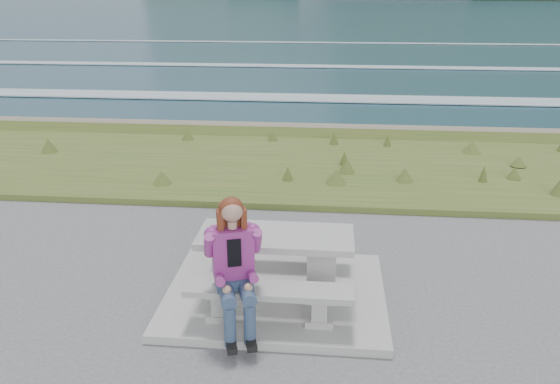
{
  "coord_description": "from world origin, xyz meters",
  "views": [
    {
      "loc": [
        0.6,
        -5.7,
        3.52
      ],
      "look_at": [
        -0.06,
        1.2,
        0.92
      ],
      "focal_mm": 35.0,
      "sensor_mm": 36.0,
      "label": 1
    }
  ],
  "objects": [
    {
      "name": "grass_verge",
      "position": [
        0.0,
        5.0,
        0.0
      ],
      "size": [
        160.0,
        4.5,
        0.22
      ],
      "primitive_type": "cube",
      "color": "#345620",
      "rests_on": "ground"
    },
    {
      "name": "ocean",
      "position": [
        0.0,
        25.09,
        -1.74
      ],
      "size": [
        1600.0,
        1600.0,
        0.09
      ],
      "color": "#1D4152",
      "rests_on": "ground"
    },
    {
      "name": "seated_woman",
      "position": [
        -0.33,
        -0.83,
        0.63
      ],
      "size": [
        0.6,
        0.81,
        1.45
      ],
      "rotation": [
        0.0,
        0.0,
        0.3
      ],
      "color": "navy",
      "rests_on": "concrete_slab"
    },
    {
      "name": "concrete_slab",
      "position": [
        0.0,
        0.0,
        0.05
      ],
      "size": [
        2.6,
        2.1,
        0.1
      ],
      "primitive_type": "cube",
      "color": "gray",
      "rests_on": "ground"
    },
    {
      "name": "shore_drop",
      "position": [
        0.0,
        7.9,
        0.0
      ],
      "size": [
        160.0,
        0.8,
        2.2
      ],
      "primitive_type": "cube",
      "color": "#5E5947",
      "rests_on": "ground"
    },
    {
      "name": "bench_seaward",
      "position": [
        0.0,
        0.7,
        0.45
      ],
      "size": [
        1.8,
        0.35,
        0.45
      ],
      "color": "gray",
      "rests_on": "concrete_slab"
    },
    {
      "name": "picnic_table",
      "position": [
        0.0,
        0.0,
        0.68
      ],
      "size": [
        1.8,
        0.75,
        0.75
      ],
      "color": "gray",
      "rests_on": "concrete_slab"
    },
    {
      "name": "bench_landward",
      "position": [
        0.0,
        -0.7,
        0.45
      ],
      "size": [
        1.8,
        0.35,
        0.45
      ],
      "color": "gray",
      "rests_on": "concrete_slab"
    }
  ]
}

